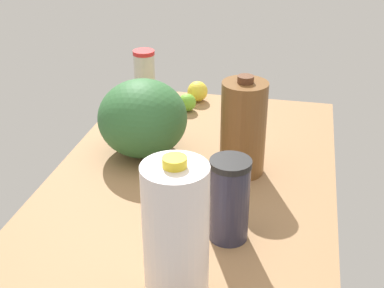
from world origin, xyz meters
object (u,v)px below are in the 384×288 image
object	(u,v)px
shaker_bottle	(229,200)
chocolate_milk_jug	(243,128)
lime_loose	(187,102)
tumbler_cup	(145,76)
lemon_beside_bowl	(197,91)
watermelon	(143,118)
milk_jug	(176,231)

from	to	relation	value
shaker_bottle	chocolate_milk_jug	bearing A→B (deg)	1.94
chocolate_milk_jug	lime_loose	bearing A→B (deg)	32.55
chocolate_milk_jug	tumbler_cup	bearing A→B (deg)	43.49
chocolate_milk_jug	lemon_beside_bowl	bearing A→B (deg)	25.30
watermelon	lemon_beside_bowl	size ratio (longest dim) A/B	3.51
watermelon	lime_loose	xyz separation A→B (cm)	(32.59, -5.56, -8.02)
milk_jug	tumbler_cup	world-z (taller)	milk_jug
lemon_beside_bowl	lime_loose	xyz separation A→B (cm)	(-9.50, 1.66, -0.56)
milk_jug	chocolate_milk_jug	size ratio (longest dim) A/B	1.07
shaker_bottle	watermelon	xyz separation A→B (cm)	(34.74, 30.27, 1.22)
shaker_bottle	watermelon	size ratio (longest dim) A/B	0.77
lemon_beside_bowl	chocolate_milk_jug	bearing A→B (deg)	-154.70
watermelon	lemon_beside_bowl	distance (cm)	43.35
watermelon	chocolate_milk_jug	bearing A→B (deg)	-98.79
watermelon	lime_loose	world-z (taller)	watermelon
tumbler_cup	lemon_beside_bowl	distance (cm)	19.47
tumbler_cup	shaker_bottle	bearing A→B (deg)	-150.43
watermelon	lime_loose	size ratio (longest dim) A/B	4.15
shaker_bottle	chocolate_milk_jug	size ratio (longest dim) A/B	0.71
shaker_bottle	tumbler_cup	xyz separation A→B (cm)	(72.51, 41.14, -0.45)
milk_jug	shaker_bottle	bearing A→B (deg)	-21.06
chocolate_milk_jug	milk_jug	bearing A→B (deg)	172.72
milk_jug	tumbler_cup	xyz separation A→B (cm)	(91.47, 33.84, -4.61)
chocolate_milk_jug	tumbler_cup	size ratio (longest dim) A/B	1.47
milk_jug	chocolate_milk_jug	distance (cm)	49.59
milk_jug	lemon_beside_bowl	xyz separation A→B (cm)	(95.79, 15.75, -10.39)
milk_jug	shaker_bottle	distance (cm)	20.74
tumbler_cup	milk_jug	bearing A→B (deg)	-159.70
milk_jug	tumbler_cup	size ratio (longest dim) A/B	1.58
watermelon	lemon_beside_bowl	bearing A→B (deg)	-9.73
milk_jug	chocolate_milk_jug	world-z (taller)	milk_jug
lemon_beside_bowl	shaker_bottle	bearing A→B (deg)	-163.30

